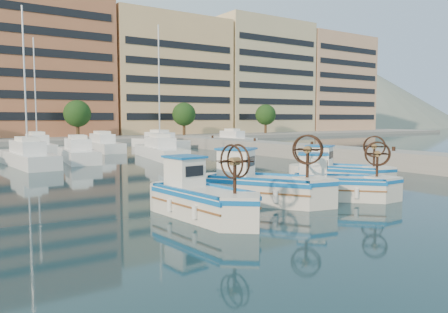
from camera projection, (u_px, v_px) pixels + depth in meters
The scene contains 9 objects.
ground at pixel (328, 200), 18.70m from camera, with size 300.00×300.00×0.00m, color #193942.
quay at pixel (370, 157), 32.46m from camera, with size 3.00×60.00×1.20m, color gray.
waterfront at pixel (88, 75), 76.75m from camera, with size 180.00×40.00×25.60m.
hill_east at pixel (364, 127), 187.23m from camera, with size 160.00×160.00×50.00m, color slate.
yacht_marina at pixel (69, 151), 39.87m from camera, with size 39.46×22.15×11.50m.
fishing_boat_a at pixel (201, 196), 15.37m from camera, with size 2.15×4.38×2.68m.
fishing_boat_b at pixel (260, 184), 17.98m from camera, with size 3.94×4.66×2.85m.
fishing_boat_c at pixel (335, 183), 18.84m from camera, with size 3.87×3.87×2.51m.
fishing_boat_d at pixel (338, 171), 22.87m from camera, with size 3.46×4.30×2.61m.
Camera 1 is at (-13.97, -12.88, 3.48)m, focal length 35.00 mm.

